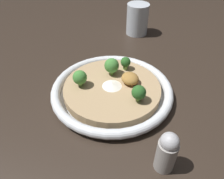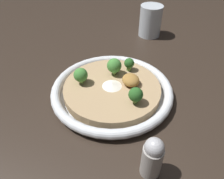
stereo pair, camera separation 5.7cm
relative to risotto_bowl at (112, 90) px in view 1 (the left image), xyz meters
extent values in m
plane|color=#2D231C|center=(0.00, 0.00, -0.02)|extent=(6.00, 6.00, 0.00)
cylinder|color=silver|center=(0.00, 0.00, -0.01)|extent=(0.29, 0.29, 0.01)
torus|color=silver|center=(0.00, 0.00, 0.00)|extent=(0.31, 0.31, 0.02)
cylinder|color=tan|center=(0.00, 0.00, 0.00)|extent=(0.25, 0.25, 0.02)
cone|color=white|center=(0.00, 0.00, 0.02)|extent=(0.05, 0.05, 0.01)
ellipsoid|color=#A37538|center=(0.01, 0.05, 0.03)|extent=(0.05, 0.04, 0.03)
cylinder|color=#759E4C|center=(-0.05, 0.02, 0.02)|extent=(0.01, 0.01, 0.02)
sphere|color=#428438|center=(-0.05, 0.02, 0.04)|extent=(0.04, 0.04, 0.04)
cylinder|color=#759E4C|center=(0.08, 0.03, 0.02)|extent=(0.01, 0.01, 0.02)
sphere|color=#285B23|center=(0.08, 0.03, 0.04)|extent=(0.03, 0.03, 0.03)
cylinder|color=#759E4C|center=(-0.04, -0.07, 0.02)|extent=(0.01, 0.01, 0.02)
sphere|color=#428438|center=(-0.04, -0.07, 0.04)|extent=(0.04, 0.04, 0.04)
cylinder|color=#759E4C|center=(-0.05, 0.07, 0.02)|extent=(0.01, 0.01, 0.02)
sphere|color=#285B23|center=(-0.05, 0.07, 0.04)|extent=(0.03, 0.03, 0.03)
cylinder|color=silver|center=(-0.27, 0.26, 0.04)|extent=(0.08, 0.08, 0.11)
cylinder|color=#9E9993|center=(0.23, -0.01, 0.02)|extent=(0.04, 0.04, 0.07)
sphere|color=#B2B2B7|center=(0.23, -0.01, 0.06)|extent=(0.03, 0.03, 0.03)
camera|label=1|loc=(0.38, -0.21, 0.37)|focal=35.00mm
camera|label=2|loc=(0.40, -0.16, 0.37)|focal=35.00mm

